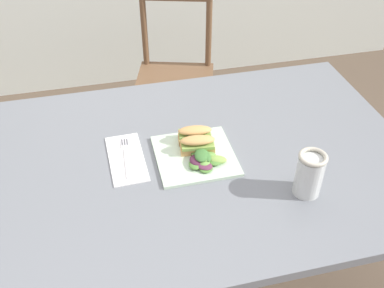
% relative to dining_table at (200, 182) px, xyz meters
% --- Properties ---
extents(dining_table, '(1.35, 0.93, 0.74)m').
position_rel_dining_table_xyz_m(dining_table, '(0.00, 0.00, 0.00)').
color(dining_table, slate).
rests_on(dining_table, ground).
extents(chair_wooden_far, '(0.50, 0.50, 0.87)m').
position_rel_dining_table_xyz_m(chair_wooden_far, '(0.12, 0.98, -0.18)').
color(chair_wooden_far, brown).
rests_on(chair_wooden_far, ground).
extents(plate_lunch, '(0.24, 0.24, 0.01)m').
position_rel_dining_table_xyz_m(plate_lunch, '(-0.02, 0.00, 0.12)').
color(plate_lunch, beige).
rests_on(plate_lunch, dining_table).
extents(sandwich_half_front, '(0.11, 0.06, 0.06)m').
position_rel_dining_table_xyz_m(sandwich_half_front, '(-0.01, 0.01, 0.15)').
color(sandwich_half_front, tan).
rests_on(sandwich_half_front, plate_lunch).
extents(sandwich_half_back, '(0.11, 0.06, 0.06)m').
position_rel_dining_table_xyz_m(sandwich_half_back, '(-0.00, 0.07, 0.15)').
color(sandwich_half_back, tan).
rests_on(sandwich_half_back, plate_lunch).
extents(salad_mixed_greens, '(0.13, 0.12, 0.03)m').
position_rel_dining_table_xyz_m(salad_mixed_greens, '(0.00, -0.04, 0.14)').
color(salad_mixed_greens, '#4C2338').
rests_on(salad_mixed_greens, plate_lunch).
extents(napkin_folded, '(0.11, 0.24, 0.00)m').
position_rel_dining_table_xyz_m(napkin_folded, '(-0.23, 0.04, 0.12)').
color(napkin_folded, white).
rests_on(napkin_folded, dining_table).
extents(fork_on_napkin, '(0.03, 0.19, 0.00)m').
position_rel_dining_table_xyz_m(fork_on_napkin, '(-0.23, 0.06, 0.12)').
color(fork_on_napkin, silver).
rests_on(fork_on_napkin, napkin_folded).
extents(mason_jar_iced_tea, '(0.08, 0.08, 0.14)m').
position_rel_dining_table_xyz_m(mason_jar_iced_tea, '(0.25, -0.22, 0.18)').
color(mason_jar_iced_tea, '#C67528').
rests_on(mason_jar_iced_tea, dining_table).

